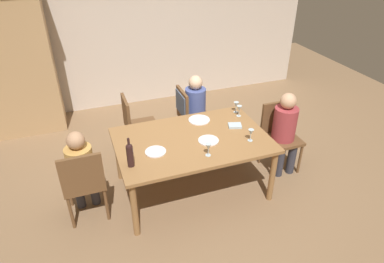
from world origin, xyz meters
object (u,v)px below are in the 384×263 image
(dinner_plate_guest_left, at_px, (156,152))
(dinner_plate_guest_right, at_px, (208,140))
(person_woman_host, at_px, (197,106))
(wine_glass_centre, at_px, (251,133))
(dining_table, at_px, (192,144))
(wine_glass_near_right, at_px, (239,109))
(dinner_plate_host, at_px, (199,120))
(armoire_cabinet, at_px, (15,65))
(person_man_guest, at_px, (81,167))
(wine_glass_near_left, at_px, (208,147))
(person_man_bearded, at_px, (285,128))
(chair_left_end, at_px, (84,181))
(chair_right_end, at_px, (279,131))
(chair_far_right, at_px, (187,110))
(wine_bottle_tall_green, at_px, (130,154))
(chair_far_left, at_px, (136,123))
(wine_glass_far, at_px, (236,105))
(handbag, at_px, (167,143))

(dinner_plate_guest_left, distance_m, dinner_plate_guest_right, 0.64)
(person_woman_host, xyz_separation_m, wine_glass_centre, (0.20, -1.23, 0.20))
(dining_table, distance_m, wine_glass_near_right, 0.85)
(dining_table, relative_size, dinner_plate_host, 6.50)
(armoire_cabinet, height_order, person_man_guest, armoire_cabinet)
(wine_glass_near_left, relative_size, dinner_plate_guest_left, 0.64)
(person_man_bearded, relative_size, person_man_guest, 1.03)
(person_man_guest, distance_m, wine_glass_near_right, 2.08)
(armoire_cabinet, height_order, person_man_bearded, armoire_cabinet)
(wine_glass_near_left, xyz_separation_m, wine_glass_centre, (0.57, 0.11, 0.00))
(armoire_cabinet, xyz_separation_m, chair_left_end, (0.72, -2.42, -0.56))
(chair_right_end, distance_m, dinner_plate_guest_right, 1.15)
(chair_far_right, xyz_separation_m, chair_right_end, (1.00, -0.88, -0.06))
(chair_right_end, bearing_deg, wine_bottle_tall_green, 10.09)
(chair_far_left, height_order, person_man_bearded, person_man_bearded)
(wine_glass_far, bearing_deg, wine_glass_near_left, -132.09)
(chair_left_end, distance_m, handbag, 1.67)
(wine_glass_far, bearing_deg, handbag, 147.29)
(chair_right_end, height_order, chair_far_left, same)
(dinner_plate_guest_right, bearing_deg, chair_left_end, 179.13)
(person_woman_host, relative_size, dinner_plate_host, 4.05)
(dining_table, bearing_deg, chair_far_left, 116.84)
(chair_far_right, height_order, wine_glass_far, chair_far_right)
(wine_glass_far, bearing_deg, wine_glass_near_right, -95.58)
(person_woman_host, height_order, wine_glass_near_left, person_woman_host)
(wine_glass_centre, bearing_deg, handbag, 118.77)
(chair_far_right, relative_size, chair_left_end, 1.00)
(person_woman_host, xyz_separation_m, person_man_guest, (-1.70, -0.94, -0.01))
(person_man_bearded, bearing_deg, person_man_guest, -1.15)
(person_man_guest, distance_m, wine_glass_centre, 1.93)
(dining_table, xyz_separation_m, wine_bottle_tall_green, (-0.77, -0.28, 0.22))
(wine_glass_near_right, distance_m, handbag, 1.28)
(chair_right_end, bearing_deg, handbag, -33.57)
(armoire_cabinet, height_order, person_woman_host, armoire_cabinet)
(armoire_cabinet, bearing_deg, dinner_plate_guest_right, -48.58)
(wine_bottle_tall_green, xyz_separation_m, dinner_plate_host, (1.01, 0.66, -0.14))
(wine_glass_far, bearing_deg, chair_left_end, -165.82)
(chair_far_left, xyz_separation_m, handbag, (0.44, -0.00, -0.42))
(dinner_plate_host, height_order, dinner_plate_guest_left, same)
(wine_glass_far, bearing_deg, chair_right_end, -34.99)
(dining_table, xyz_separation_m, person_man_guest, (-1.27, 0.03, -0.04))
(person_woman_host, height_order, dinner_plate_host, person_woman_host)
(handbag, bearing_deg, chair_far_right, 0.00)
(dinner_plate_host, height_order, handbag, dinner_plate_host)
(chair_far_right, distance_m, wine_glass_near_left, 1.39)
(person_man_bearded, bearing_deg, dining_table, -1.16)
(chair_left_end, bearing_deg, wine_glass_near_left, -12.31)
(chair_far_right, bearing_deg, dinner_plate_guest_right, -6.05)
(dinner_plate_guest_right, bearing_deg, armoire_cabinet, 131.42)
(chair_far_right, bearing_deg, dinner_plate_host, -4.01)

